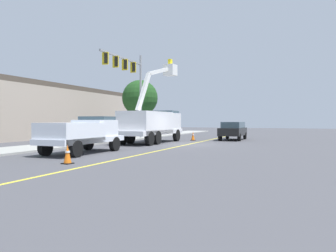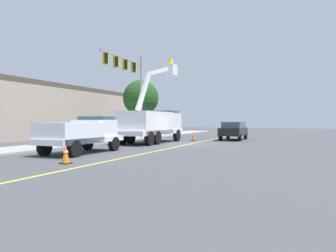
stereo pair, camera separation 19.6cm
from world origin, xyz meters
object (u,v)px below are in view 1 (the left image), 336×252
Objects in this scene: passing_minivan at (233,130)px; traffic_signal_mast at (129,76)px; traffic_cone_leading at (68,154)px; utility_bucket_truck at (153,123)px; traffic_cone_mid_front at (193,136)px; service_pickup_truck at (82,133)px.

traffic_signal_mast is at bearing 118.20° from passing_minivan.
traffic_signal_mast is (15.40, 7.54, 5.59)m from traffic_cone_leading.
utility_bucket_truck is 10.15× the size of traffic_cone_mid_front.
utility_bucket_truck is 13.61m from traffic_cone_leading.
service_pickup_truck reaches higher than traffic_cone_leading.
passing_minivan reaches higher than traffic_cone_mid_front.
traffic_cone_mid_front is (4.39, -1.68, -1.20)m from utility_bucket_truck.
service_pickup_truck is at bearing 177.26° from traffic_cone_mid_front.
traffic_cone_leading is (-13.06, -3.61, -1.21)m from utility_bucket_truck.
service_pickup_truck is (-9.37, -1.02, -0.49)m from utility_bucket_truck.
utility_bucket_truck is 4.85m from traffic_cone_mid_front.
traffic_cone_leading is at bearing -145.02° from service_pickup_truck.
passing_minivan is at bearing -61.80° from traffic_signal_mast.
traffic_cone_leading is at bearing -173.70° from traffic_cone_mid_front.
passing_minivan is 6.00× the size of traffic_cone_mid_front.
utility_bucket_truck reaches higher than traffic_cone_leading.
utility_bucket_truck is at bearing 159.02° from traffic_cone_mid_front.
service_pickup_truck is at bearing -157.07° from traffic_signal_mast.
passing_minivan is at bearing -33.85° from utility_bucket_truck.
traffic_cone_mid_front reaches higher than traffic_cone_leading.
traffic_signal_mast is at bearing 22.93° from service_pickup_truck.
utility_bucket_truck is 1.01× the size of traffic_signal_mast.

